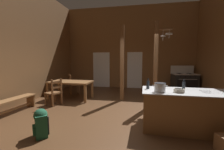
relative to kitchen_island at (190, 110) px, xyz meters
name	(u,v)px	position (x,y,z in m)	size (l,w,h in m)	color
ground_plane	(117,116)	(-1.79, 0.59, -0.50)	(7.93, 9.44, 0.10)	#4C301C
wall_back	(129,48)	(-1.79, 4.98, 1.85)	(7.93, 0.14, 4.60)	brown
wall_left	(6,38)	(-5.42, 0.59, 1.85)	(0.14, 9.44, 4.60)	brown
glazed_door_back_left	(101,70)	(-3.39, 4.90, 0.58)	(1.00, 0.01, 2.05)	white
glazed_panel_back_right	(135,70)	(-1.43, 4.90, 0.58)	(0.84, 0.01, 2.05)	white
kitchen_island	(190,110)	(0.00, 0.00, 0.00)	(2.19, 1.02, 0.90)	brown
stove_range	(184,83)	(1.05, 4.20, 0.03)	(1.21, 0.91, 1.32)	#252525
support_post_with_pot_rack	(156,61)	(-0.57, 1.87, 1.13)	(0.61, 0.23, 2.95)	brown
support_post_center	(122,63)	(-1.84, 2.23, 1.03)	(0.14, 0.14, 2.95)	brown
dining_table	(71,83)	(-3.92, 1.99, 0.20)	(1.73, 0.95, 0.74)	brown
ladderback_chair_near_window	(54,92)	(-4.13, 1.13, 0.00)	(0.57, 0.57, 0.95)	brown
ladderback_chair_by_post	(73,84)	(-4.23, 2.86, 0.00)	(0.61, 0.61, 0.95)	brown
bench_along_left_wall	(11,104)	(-4.92, 0.10, -0.14)	(0.48, 1.62, 0.44)	brown
backpack	(41,122)	(-3.17, -0.91, -0.13)	(0.39, 0.39, 0.60)	#1E5138
stockpot_on_counter	(160,87)	(-0.71, -0.22, 0.55)	(0.32, 0.25, 0.20)	silver
mixing_bowl_on_counter	(179,90)	(-0.30, -0.17, 0.49)	(0.22, 0.22, 0.08)	#B2A893
bottle_tall_on_counter	(184,85)	(-0.10, 0.21, 0.55)	(0.07, 0.07, 0.24)	#1E2328
bottle_short_on_counter	(148,85)	(-0.95, 0.12, 0.55)	(0.07, 0.07, 0.26)	#1E2328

